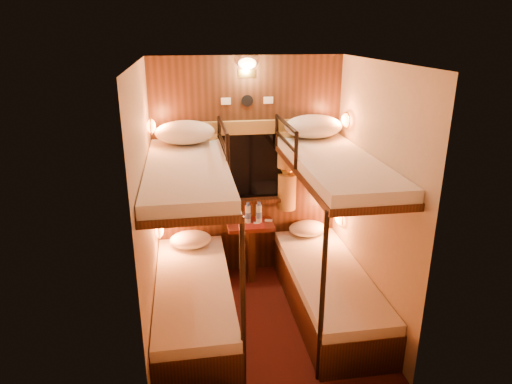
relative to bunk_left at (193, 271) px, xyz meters
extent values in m
plane|color=#3A120F|center=(0.65, -0.07, -0.56)|extent=(2.10, 2.10, 0.00)
plane|color=silver|center=(0.65, -0.07, 1.84)|extent=(2.10, 2.10, 0.00)
plane|color=#C6B293|center=(0.65, 0.98, 0.64)|extent=(2.40, 0.00, 2.40)
plane|color=#C6B293|center=(0.65, -1.12, 0.64)|extent=(2.40, 0.00, 2.40)
plane|color=#C6B293|center=(-0.35, -0.07, 0.64)|extent=(0.00, 2.40, 2.40)
plane|color=#C6B293|center=(1.65, -0.07, 0.64)|extent=(0.00, 2.40, 2.40)
cube|color=#311C0D|center=(0.65, 0.97, 0.64)|extent=(2.00, 0.03, 2.40)
cube|color=#311C0D|center=(0.00, 0.00, -0.38)|extent=(0.70, 1.90, 0.35)
cube|color=silver|center=(0.00, 0.00, -0.16)|extent=(0.68, 1.88, 0.10)
cube|color=#311C0D|center=(0.00, 0.00, 0.89)|extent=(0.70, 1.90, 0.06)
cube|color=silver|center=(0.00, 0.00, 0.97)|extent=(0.68, 1.88, 0.10)
cylinder|color=black|center=(0.35, -0.90, 0.17)|extent=(0.04, 0.04, 1.45)
cylinder|color=black|center=(0.35, 0.88, 1.08)|extent=(0.04, 0.04, 0.32)
cylinder|color=black|center=(0.35, 0.03, 1.08)|extent=(0.04, 0.04, 0.32)
cylinder|color=black|center=(0.35, 0.46, 1.24)|extent=(0.04, 0.85, 0.04)
cylinder|color=black|center=(0.35, 0.46, 1.07)|extent=(0.03, 0.85, 0.03)
cube|color=#311C0D|center=(1.30, 0.00, -0.38)|extent=(0.70, 1.90, 0.35)
cube|color=silver|center=(1.30, 0.00, -0.16)|extent=(0.68, 1.88, 0.10)
cube|color=#311C0D|center=(1.30, 0.00, 0.89)|extent=(0.70, 1.90, 0.06)
cube|color=silver|center=(1.30, 0.00, 0.97)|extent=(0.68, 1.88, 0.10)
cylinder|color=black|center=(0.95, -0.90, 0.17)|extent=(0.04, 0.04, 1.45)
cylinder|color=black|center=(0.95, 0.88, 1.08)|extent=(0.04, 0.04, 0.32)
cylinder|color=black|center=(0.95, 0.03, 1.08)|extent=(0.04, 0.04, 0.32)
cylinder|color=black|center=(0.95, 0.46, 1.24)|extent=(0.04, 0.85, 0.04)
cylinder|color=black|center=(0.95, 0.46, 1.07)|extent=(0.03, 0.85, 0.03)
cube|color=black|center=(0.65, 0.95, 0.69)|extent=(0.98, 0.02, 0.78)
cube|color=black|center=(0.65, 0.94, 0.69)|extent=(0.90, 0.01, 0.70)
cube|color=#311C0D|center=(0.65, 0.90, 0.31)|extent=(1.00, 0.12, 0.04)
cube|color=olive|center=(0.65, 0.91, 1.12)|extent=(1.10, 0.06, 0.14)
cylinder|color=olive|center=(0.22, 0.90, 0.87)|extent=(0.22, 0.22, 0.40)
cylinder|color=olive|center=(0.22, 0.90, 0.64)|extent=(0.11, 0.11, 0.12)
cylinder|color=olive|center=(0.22, 0.90, 0.39)|extent=(0.20, 0.20, 0.40)
torus|color=gold|center=(0.22, 0.90, 0.64)|extent=(0.14, 0.14, 0.02)
cylinder|color=olive|center=(1.08, 0.90, 0.87)|extent=(0.22, 0.22, 0.40)
cylinder|color=olive|center=(1.08, 0.90, 0.64)|extent=(0.11, 0.11, 0.12)
cylinder|color=olive|center=(1.08, 0.90, 0.39)|extent=(0.20, 0.20, 0.40)
torus|color=gold|center=(1.08, 0.90, 0.64)|extent=(0.14, 0.14, 0.02)
cylinder|color=black|center=(0.65, 0.95, 1.39)|extent=(0.12, 0.02, 0.12)
cube|color=silver|center=(0.43, 0.95, 1.39)|extent=(0.10, 0.01, 0.07)
cube|color=silver|center=(0.87, 0.95, 1.39)|extent=(0.10, 0.01, 0.07)
cube|color=gold|center=(0.65, 0.95, 1.66)|extent=(0.18, 0.01, 0.08)
ellipsoid|color=#FFCC8C|center=(0.65, 0.93, 1.76)|extent=(0.18, 0.09, 0.11)
ellipsoid|color=orange|center=(-0.31, 0.63, 0.14)|extent=(0.08, 0.20, 0.13)
torus|color=gold|center=(-0.31, 0.63, 0.14)|extent=(0.02, 0.17, 0.17)
ellipsoid|color=orange|center=(-0.31, 0.63, 1.22)|extent=(0.08, 0.20, 0.13)
torus|color=gold|center=(-0.31, 0.63, 1.22)|extent=(0.02, 0.17, 0.17)
ellipsoid|color=orange|center=(1.61, 0.63, 0.14)|extent=(0.08, 0.20, 0.13)
torus|color=gold|center=(1.61, 0.63, 0.14)|extent=(0.02, 0.17, 0.17)
ellipsoid|color=orange|center=(1.61, 0.63, 1.22)|extent=(0.08, 0.20, 0.13)
torus|color=gold|center=(1.61, 0.63, 1.22)|extent=(0.02, 0.17, 0.17)
cube|color=#571514|center=(0.65, 0.78, 0.07)|extent=(0.50, 0.34, 0.04)
cube|color=#311C0D|center=(0.65, 0.78, -0.25)|extent=(0.08, 0.30, 0.61)
cube|color=maroon|center=(0.65, 0.78, 0.09)|extent=(0.30, 0.34, 0.01)
cylinder|color=#99BFE5|center=(0.63, 0.80, 0.19)|extent=(0.06, 0.06, 0.20)
cylinder|color=#3857AA|center=(0.63, 0.80, 0.18)|extent=(0.07, 0.07, 0.07)
cylinder|color=#3857AA|center=(0.63, 0.80, 0.31)|extent=(0.04, 0.04, 0.03)
cylinder|color=#99BFE5|center=(0.75, 0.79, 0.19)|extent=(0.06, 0.06, 0.20)
cylinder|color=#3857AA|center=(0.75, 0.79, 0.18)|extent=(0.07, 0.07, 0.07)
cylinder|color=#3857AA|center=(0.75, 0.79, 0.31)|extent=(0.04, 0.04, 0.03)
cube|color=silver|center=(0.86, 0.82, 0.09)|extent=(0.10, 0.08, 0.01)
cube|color=silver|center=(0.72, 0.77, 0.09)|extent=(0.08, 0.06, 0.01)
ellipsoid|color=white|center=(0.00, 0.70, -0.02)|extent=(0.44, 0.31, 0.17)
ellipsoid|color=white|center=(1.30, 0.79, -0.02)|extent=(0.42, 0.30, 0.16)
ellipsoid|color=white|center=(0.00, 0.67, 1.14)|extent=(0.58, 0.41, 0.23)
ellipsoid|color=white|center=(1.30, 0.73, 1.15)|extent=(0.60, 0.43, 0.24)
camera|label=1|loc=(-0.01, -3.72, 2.09)|focal=32.00mm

